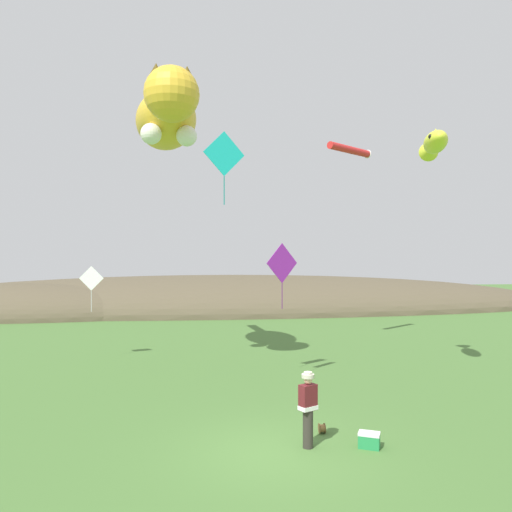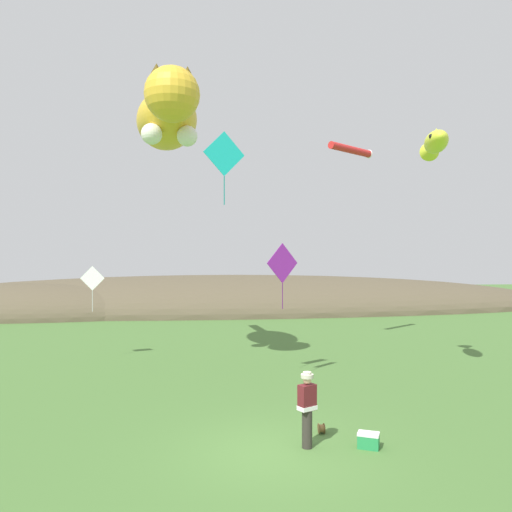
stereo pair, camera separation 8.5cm
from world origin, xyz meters
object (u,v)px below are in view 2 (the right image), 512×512
at_px(festival_attendant, 307,407).
at_px(kite_spool, 321,428).
at_px(kite_diamond_teal, 224,154).
at_px(kite_diamond_white, 92,279).
at_px(kite_tube_streamer, 351,150).
at_px(kite_giant_cat, 168,118).
at_px(kite_fish_windsock, 435,144).
at_px(picnic_cooler, 368,440).
at_px(kite_diamond_violet, 282,264).

distance_m(festival_attendant, kite_spool, 1.33).
xyz_separation_m(festival_attendant, kite_diamond_teal, (-1.75, 4.28, 6.73)).
relative_size(kite_spool, kite_diamond_white, 0.13).
bearing_deg(kite_tube_streamer, kite_giant_cat, -155.38).
height_order(kite_spool, kite_fish_windsock, kite_fish_windsock).
xyz_separation_m(kite_fish_windsock, kite_tube_streamer, (-0.81, 7.23, 1.29)).
bearing_deg(kite_giant_cat, picnic_cooler, -58.91).
bearing_deg(kite_diamond_violet, kite_tube_streamer, 55.90).
xyz_separation_m(festival_attendant, kite_tube_streamer, (4.84, 12.46, 8.73)).
bearing_deg(kite_fish_windsock, kite_tube_streamer, 96.36).
distance_m(kite_spool, kite_diamond_violet, 6.42).
height_order(festival_attendant, kite_tube_streamer, kite_tube_streamer).
distance_m(kite_giant_cat, kite_tube_streamer, 9.51).
distance_m(picnic_cooler, kite_giant_cat, 14.05).
height_order(kite_giant_cat, kite_tube_streamer, kite_giant_cat).
bearing_deg(kite_tube_streamer, kite_diamond_teal, -128.86).
height_order(kite_fish_windsock, kite_diamond_white, kite_fish_windsock).
distance_m(kite_giant_cat, kite_fish_windsock, 10.11).
height_order(festival_attendant, kite_diamond_violet, kite_diamond_violet).
xyz_separation_m(festival_attendant, kite_giant_cat, (-3.80, 8.50, 8.97)).
relative_size(kite_diamond_white, kite_diamond_violet, 0.84).
xyz_separation_m(kite_fish_windsock, kite_diamond_white, (-12.74, 5.12, -4.90)).
relative_size(kite_giant_cat, kite_fish_windsock, 3.06).
height_order(kite_tube_streamer, kite_diamond_white, kite_tube_streamer).
distance_m(kite_spool, picnic_cooler, 1.36).
xyz_separation_m(picnic_cooler, kite_fish_windsock, (4.22, 5.39, 8.21)).
bearing_deg(kite_spool, kite_diamond_violet, 92.32).
distance_m(kite_spool, kite_fish_windsock, 10.64).
distance_m(kite_fish_windsock, kite_diamond_teal, 7.49).
bearing_deg(kite_spool, kite_fish_windsock, 40.49).
bearing_deg(kite_diamond_teal, festival_attendant, -67.71).
xyz_separation_m(kite_spool, kite_tube_streamer, (4.28, 11.58, 9.55)).
relative_size(kite_tube_streamer, kite_diamond_violet, 1.19).
distance_m(festival_attendant, picnic_cooler, 1.63).
height_order(kite_fish_windsock, kite_diamond_teal, kite_fish_windsock).
xyz_separation_m(festival_attendant, kite_diamond_violet, (0.35, 5.83, 3.25)).
bearing_deg(kite_diamond_teal, kite_diamond_violet, 36.44).
xyz_separation_m(kite_diamond_teal, kite_diamond_white, (-5.34, 6.06, -4.19)).
bearing_deg(picnic_cooler, kite_spool, 129.78).
bearing_deg(kite_spool, kite_giant_cat, 119.75).
bearing_deg(kite_diamond_teal, kite_giant_cat, 115.89).
height_order(kite_giant_cat, kite_diamond_teal, kite_giant_cat).
relative_size(festival_attendant, kite_giant_cat, 0.21).
xyz_separation_m(kite_spool, picnic_cooler, (0.87, -1.04, 0.05)).
height_order(kite_spool, kite_giant_cat, kite_giant_cat).
height_order(kite_spool, picnic_cooler, picnic_cooler).
relative_size(kite_diamond_teal, kite_diamond_violet, 1.00).
bearing_deg(kite_tube_streamer, kite_diamond_white, -169.95).
relative_size(kite_diamond_teal, kite_diamond_white, 1.19).
bearing_deg(kite_fish_windsock, kite_giant_cat, 160.89).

